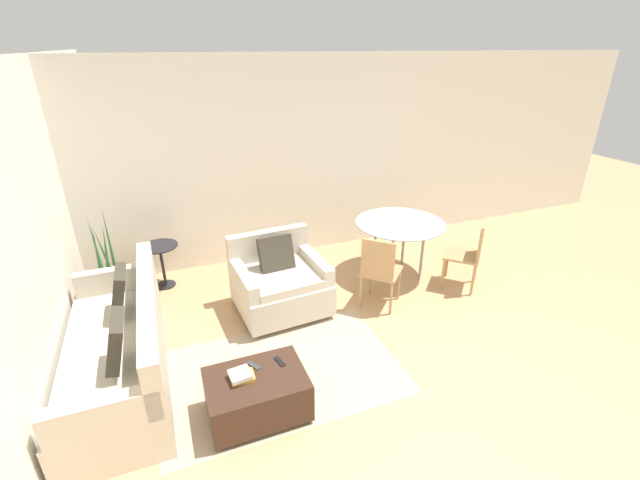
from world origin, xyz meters
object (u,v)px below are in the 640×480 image
object	(u,v)px
potted_plant	(110,283)
dining_table	(400,228)
tv_remote_secondary	(254,365)
side_table	(161,258)
armchair	(279,283)
couch	(122,352)
tv_remote_primary	(280,361)
book_stack	(241,376)
ottoman	(257,394)
dining_chair_near_right	(470,250)
dining_chair_near_left	(380,268)

from	to	relation	value
potted_plant	dining_table	size ratio (longest dim) A/B	1.02
tv_remote_secondary	side_table	world-z (taller)	side_table
armchair	side_table	bearing A→B (deg)	139.71
couch	tv_remote_primary	xyz separation A→B (m)	(1.26, -0.75, 0.09)
book_stack	tv_remote_primary	world-z (taller)	book_stack
armchair	tv_remote_primary	world-z (taller)	armchair
ottoman	tv_remote_secondary	size ratio (longest dim) A/B	5.70
armchair	dining_chair_near_right	bearing A→B (deg)	-9.49
armchair	dining_chair_near_left	distance (m)	1.16
dining_table	dining_chair_near_right	size ratio (longest dim) A/B	1.29
potted_plant	dining_chair_near_right	size ratio (longest dim) A/B	1.32
armchair	book_stack	xyz separation A→B (m)	(-0.74, -1.43, 0.08)
tv_remote_primary	side_table	xyz separation A→B (m)	(-0.83, 2.39, 0.01)
dining_chair_near_right	armchair	bearing A→B (deg)	170.51
tv_remote_secondary	potted_plant	distance (m)	2.60
tv_remote_primary	dining_chair_near_right	size ratio (longest dim) A/B	0.16
book_stack	dining_table	size ratio (longest dim) A/B	0.18
dining_chair_near_left	tv_remote_secondary	bearing A→B (deg)	-151.23
tv_remote_primary	tv_remote_secondary	world-z (taller)	same
armchair	side_table	world-z (taller)	armchair
dining_chair_near_right	potted_plant	bearing A→B (deg)	162.08
armchair	dining_chair_near_right	size ratio (longest dim) A/B	1.15
couch	book_stack	world-z (taller)	couch
armchair	dining_chair_near_left	world-z (taller)	dining_chair_near_left
tv_remote_primary	potted_plant	xyz separation A→B (m)	(-1.45, 2.31, -0.18)
book_stack	dining_chair_near_left	bearing A→B (deg)	29.81
couch	tv_remote_primary	bearing A→B (deg)	-30.58
tv_remote_secondary	potted_plant	size ratio (longest dim) A/B	0.12
armchair	dining_chair_near_right	distance (m)	2.38
couch	book_stack	size ratio (longest dim) A/B	10.17
potted_plant	dining_chair_near_left	world-z (taller)	potted_plant
armchair	side_table	size ratio (longest dim) A/B	1.81
book_stack	tv_remote_secondary	distance (m)	0.17
side_table	dining_chair_near_right	xyz separation A→B (m)	(3.57, -1.43, 0.11)
book_stack	potted_plant	bearing A→B (deg)	114.76
tv_remote_primary	couch	bearing A→B (deg)	149.42
couch	side_table	bearing A→B (deg)	75.33
potted_plant	dining_table	bearing A→B (deg)	-11.44
side_table	dining_table	xyz separation A→B (m)	(2.94, -0.80, 0.26)
dining_chair_near_left	dining_chair_near_right	distance (m)	1.27
armchair	dining_chair_near_right	xyz separation A→B (m)	(2.35, -0.39, 0.17)
dining_chair_near_left	armchair	bearing A→B (deg)	159.95
tv_remote_secondary	side_table	distance (m)	2.44
tv_remote_secondary	potted_plant	world-z (taller)	potted_plant
dining_chair_near_left	dining_chair_near_right	xyz separation A→B (m)	(1.27, 0.00, 0.00)
couch	potted_plant	size ratio (longest dim) A/B	1.77
potted_plant	tv_remote_primary	bearing A→B (deg)	-57.98
tv_remote_secondary	dining_chair_near_left	distance (m)	1.93
ottoman	potted_plant	distance (m)	2.70
tv_remote_primary	dining_table	xyz separation A→B (m)	(2.11, 1.59, 0.27)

